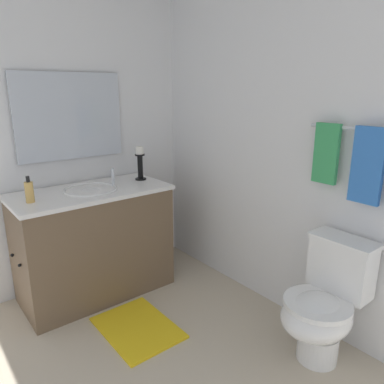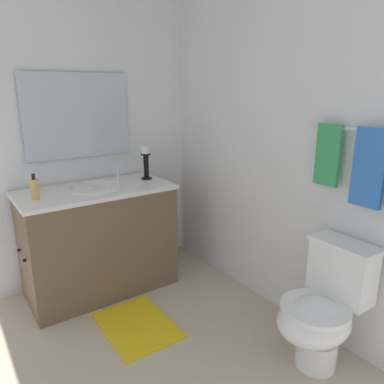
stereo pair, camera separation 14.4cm
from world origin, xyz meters
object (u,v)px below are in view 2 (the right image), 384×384
vanity_cabinet (100,240)px  bath_mat (137,325)px  sink_basin (96,193)px  towel_bar (376,131)px  candle_holder_tall (146,162)px  mirror (78,116)px  soap_bottle (35,189)px  towel_near_vanity (328,155)px  toilet (322,310)px  towel_center (369,168)px

vanity_cabinet → bath_mat: 0.75m
sink_basin → towel_bar: (1.61, 0.95, 0.56)m
candle_holder_tall → towel_bar: (1.65, 0.49, 0.38)m
mirror → towel_bar: (1.89, 0.95, -0.01)m
candle_holder_tall → soap_bottle: bearing=-84.6°
towel_bar → towel_near_vanity: 0.30m
towel_bar → sink_basin: bearing=-149.5°
vanity_cabinet → soap_bottle: 0.67m
sink_basin → towel_near_vanity: towel_near_vanity is taller
mirror → soap_bottle: bearing=-54.0°
vanity_cabinet → toilet: (1.56, 0.73, -0.06)m
sink_basin → bath_mat: 1.02m
sink_basin → mirror: bearing=-179.8°
soap_bottle → toilet: bearing=37.7°
mirror → toilet: 2.23m
vanity_cabinet → towel_near_vanity: 1.82m
towel_bar → towel_near_vanity: size_ratio=2.12×
towel_near_vanity → towel_bar: bearing=4.0°
towel_bar → candle_holder_tall: bearing=-163.6°
towel_near_vanity → sink_basin: bearing=-145.5°
sink_basin → bath_mat: bearing=-0.1°
towel_near_vanity → towel_center: bearing=0.0°
candle_holder_tall → towel_center: size_ratio=0.65×
mirror → soap_bottle: mirror is taller
mirror → bath_mat: size_ratio=1.40×
bath_mat → mirror: bearing=180.0°
vanity_cabinet → sink_basin: size_ratio=2.90×
soap_bottle → towel_bar: 2.14m
sink_basin → candle_holder_tall: candle_holder_tall is taller
mirror → candle_holder_tall: size_ratio=3.02×
mirror → soap_bottle: 0.71m
soap_bottle → towel_near_vanity: (1.31, 1.38, 0.28)m
toilet → towel_near_vanity: (-0.20, 0.20, 0.85)m
towel_center → candle_holder_tall: bearing=-164.2°
towel_bar → mirror: bearing=-153.3°
toilet → towel_bar: (0.05, 0.22, 1.01)m
mirror → towel_bar: size_ratio=1.09×
mirror → toilet: size_ratio=1.12×
soap_bottle → toilet: 2.00m
soap_bottle → bath_mat: 1.18m
toilet → towel_bar: bearing=77.0°
soap_bottle → toilet: (1.52, 1.17, -0.57)m
sink_basin → toilet: (1.56, 0.73, -0.45)m
towel_bar → towel_near_vanity: (-0.26, -0.02, -0.16)m
toilet → vanity_cabinet: bearing=-154.9°
sink_basin → towel_near_vanity: 1.69m
candle_holder_tall → towel_center: (1.65, 0.47, 0.18)m
toilet → towel_center: bearing=75.9°
bath_mat → soap_bottle: bearing=-142.8°
mirror → bath_mat: mirror is taller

